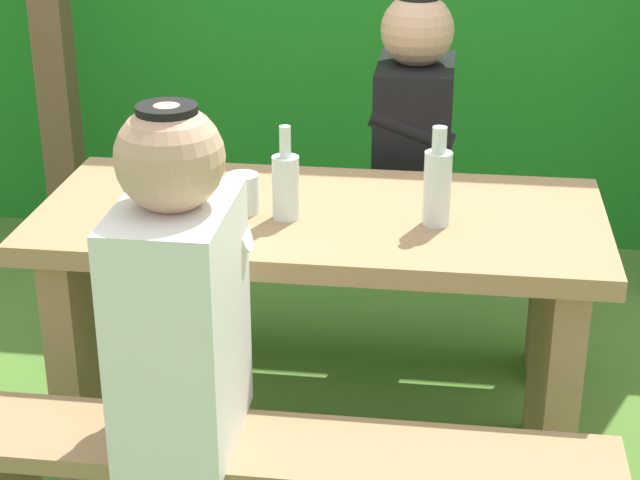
% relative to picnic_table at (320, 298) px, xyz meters
% --- Properties ---
extents(ground_plane, '(12.00, 12.00, 0.00)m').
position_rel_picnic_table_xyz_m(ground_plane, '(0.00, 0.00, -0.51)').
color(ground_plane, '#517C2F').
extents(picnic_table, '(1.40, 0.64, 0.75)m').
position_rel_picnic_table_xyz_m(picnic_table, '(0.00, 0.00, 0.00)').
color(picnic_table, '#9E7A51').
rests_on(picnic_table, ground_plane).
extents(bench_far, '(1.40, 0.24, 0.46)m').
position_rel_picnic_table_xyz_m(bench_far, '(0.00, 0.59, -0.18)').
color(bench_far, '#9E7A51').
rests_on(bench_far, ground_plane).
extents(person_white_shirt, '(0.25, 0.35, 0.72)m').
position_rel_picnic_table_xyz_m(person_white_shirt, '(-0.21, -0.59, 0.29)').
color(person_white_shirt, white).
rests_on(person_white_shirt, bench_near).
extents(person_black_coat, '(0.25, 0.35, 0.72)m').
position_rel_picnic_table_xyz_m(person_black_coat, '(0.20, 0.59, 0.29)').
color(person_black_coat, black).
rests_on(person_black_coat, bench_far).
extents(drinking_glass, '(0.08, 0.08, 0.10)m').
position_rel_picnic_table_xyz_m(drinking_glass, '(-0.19, -0.03, 0.29)').
color(drinking_glass, silver).
rests_on(drinking_glass, picnic_table).
extents(bottle_left, '(0.07, 0.07, 0.24)m').
position_rel_picnic_table_xyz_m(bottle_left, '(0.29, -0.05, 0.34)').
color(bottle_left, silver).
rests_on(bottle_left, picnic_table).
extents(bottle_right, '(0.07, 0.07, 0.23)m').
position_rel_picnic_table_xyz_m(bottle_right, '(-0.08, -0.06, 0.33)').
color(bottle_right, silver).
rests_on(bottle_right, picnic_table).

